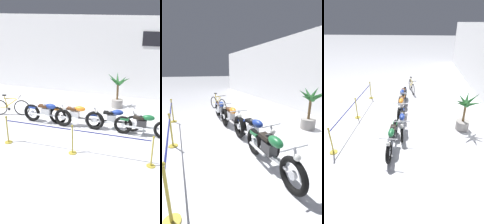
# 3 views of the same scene
# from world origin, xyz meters

# --- Properties ---
(ground_plane) EXTENTS (120.00, 120.00, 0.00)m
(ground_plane) POSITION_xyz_m (0.00, 0.00, 0.00)
(ground_plane) COLOR silver
(motorcycle_blue_0) EXTENTS (2.23, 0.62, 0.96)m
(motorcycle_blue_0) POSITION_xyz_m (-1.96, 0.47, 0.47)
(motorcycle_blue_0) COLOR black
(motorcycle_blue_0) RESTS_ON ground
(motorcycle_orange_1) EXTENTS (2.40, 0.62, 0.97)m
(motorcycle_orange_1) POSITION_xyz_m (-0.71, 0.54, 0.48)
(motorcycle_orange_1) COLOR black
(motorcycle_orange_1) RESTS_ON ground
(motorcycle_blue_2) EXTENTS (2.26, 0.63, 0.91)m
(motorcycle_blue_2) POSITION_xyz_m (0.78, 0.74, 0.46)
(motorcycle_blue_2) COLOR black
(motorcycle_blue_2) RESTS_ON ground
(motorcycle_green_3) EXTENTS (2.24, 0.62, 0.94)m
(motorcycle_green_3) POSITION_xyz_m (1.99, 0.51, 0.46)
(motorcycle_green_3) COLOR black
(motorcycle_green_3) RESTS_ON ground
(bicycle) EXTENTS (1.69, 0.60, 0.96)m
(bicycle) POSITION_xyz_m (-3.95, 0.84, 0.38)
(bicycle) COLOR black
(bicycle) RESTS_ON ground
(potted_palm_left_of_row) EXTENTS (1.18, 1.08, 1.70)m
(potted_palm_left_of_row) POSITION_xyz_m (0.44, 3.35, 0.73)
(potted_palm_left_of_row) COLOR gray
(potted_palm_left_of_row) RESTS_ON ground
(stanchion_far_left) EXTENTS (5.19, 0.28, 1.05)m
(stanchion_far_left) POSITION_xyz_m (-1.16, -1.57, 0.65)
(stanchion_far_left) COLOR gold
(stanchion_far_left) RESTS_ON ground
(stanchion_mid_left) EXTENTS (0.28, 0.28, 1.05)m
(stanchion_mid_left) POSITION_xyz_m (-0.11, -1.57, 0.36)
(stanchion_mid_left) COLOR gold
(stanchion_mid_left) RESTS_ON ground
(stanchion_mid_right) EXTENTS (0.28, 0.28, 1.05)m
(stanchion_mid_right) POSITION_xyz_m (2.50, -1.57, 0.36)
(stanchion_mid_right) COLOR gold
(stanchion_mid_right) RESTS_ON ground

